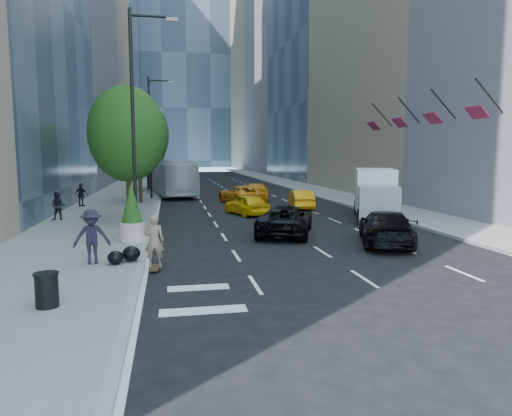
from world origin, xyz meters
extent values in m
plane|color=black|center=(0.00, 0.00, 0.00)|extent=(160.00, 160.00, 0.00)
cube|color=slate|center=(-9.00, 30.00, 0.07)|extent=(6.00, 120.00, 0.15)
cube|color=slate|center=(10.00, 30.00, 0.07)|extent=(4.00, 120.00, 0.15)
cube|color=#313F4C|center=(-22.00, 92.00, 30.00)|extent=(20.00, 28.00, 60.00)
cube|color=slate|center=(22.00, 74.00, 32.50)|extent=(20.00, 24.00, 65.00)
cube|color=gray|center=(22.00, 98.00, 25.00)|extent=(20.00, 24.00, 50.00)
cube|color=#313F4C|center=(0.00, 120.00, 45.00)|extent=(40.00, 20.00, 90.00)
cylinder|color=black|center=(-6.50, 4.00, 5.15)|extent=(0.16, 0.16, 10.00)
cylinder|color=black|center=(-5.60, 4.00, 9.85)|extent=(1.80, 0.12, 0.12)
cube|color=#99998C|center=(-4.70, 4.00, 9.75)|extent=(0.50, 0.22, 0.15)
cylinder|color=black|center=(-6.50, 22.00, 5.15)|extent=(0.16, 0.16, 10.00)
cylinder|color=black|center=(-5.60, 22.00, 9.85)|extent=(1.80, 0.12, 0.12)
cube|color=#99998C|center=(-4.70, 22.00, 9.75)|extent=(0.50, 0.22, 0.15)
cylinder|color=black|center=(-7.20, 9.00, 1.72)|extent=(0.30, 0.30, 3.15)
ellipsoid|color=#103A0F|center=(-7.20, 9.00, 4.98)|extent=(4.20, 4.20, 5.25)
cylinder|color=black|center=(-7.20, 19.00, 1.84)|extent=(0.30, 0.30, 3.38)
ellipsoid|color=#103A0F|center=(-7.20, 19.00, 5.32)|extent=(4.50, 4.50, 5.62)
cylinder|color=black|center=(-7.20, 32.00, 1.61)|extent=(0.30, 0.30, 2.93)
ellipsoid|color=#103A0F|center=(-7.20, 32.00, 4.63)|extent=(3.90, 3.90, 4.88)
cylinder|color=black|center=(-6.40, 40.00, 2.75)|extent=(0.14, 0.14, 5.20)
imported|color=black|center=(-6.40, 40.00, 4.35)|extent=(2.48, 0.53, 1.00)
cylinder|color=black|center=(11.15, 4.00, 6.85)|extent=(1.75, 0.08, 1.75)
cube|color=#942243|center=(10.50, 4.00, 6.00)|extent=(0.64, 1.30, 0.64)
cylinder|color=black|center=(11.15, 8.00, 6.85)|extent=(1.75, 0.08, 1.75)
cube|color=#942243|center=(10.50, 8.00, 6.00)|extent=(0.64, 1.30, 0.64)
cylinder|color=black|center=(11.15, 12.00, 6.85)|extent=(1.75, 0.08, 1.75)
cube|color=#942243|center=(10.50, 12.00, 6.00)|extent=(0.64, 1.30, 0.64)
cylinder|color=black|center=(11.15, 16.00, 6.85)|extent=(1.75, 0.08, 1.75)
cube|color=#942243|center=(10.50, 16.00, 6.00)|extent=(0.64, 1.30, 0.64)
imported|color=#846D52|center=(-5.51, -1.76, 0.90)|extent=(0.68, 0.47, 1.80)
imported|color=black|center=(0.50, 4.06, 0.72)|extent=(4.02, 5.67, 1.44)
imported|color=black|center=(4.20, 1.00, 0.74)|extent=(3.72, 5.52, 1.49)
imported|color=#EAB60C|center=(-0.16, 11.50, 0.67)|extent=(2.78, 4.23, 1.34)
imported|color=#FF9C0D|center=(4.20, 14.00, 0.66)|extent=(1.93, 4.17, 1.33)
imported|color=orange|center=(0.50, 18.00, 0.71)|extent=(3.57, 5.55, 1.42)
imported|color=orange|center=(2.18, 20.50, 0.72)|extent=(2.99, 5.28, 1.44)
imported|color=silver|center=(-4.80, 26.43, 1.67)|extent=(4.58, 12.30, 3.35)
cube|color=silver|center=(7.39, 8.94, 1.72)|extent=(3.62, 4.80, 2.51)
cube|color=gray|center=(6.25, 5.98, 1.07)|extent=(2.67, 2.51, 2.14)
cylinder|color=black|center=(5.21, 5.99, 0.47)|extent=(0.64, 0.99, 0.93)
cylinder|color=black|center=(7.03, 5.29, 0.47)|extent=(0.64, 0.99, 0.93)
cylinder|color=black|center=(7.01, 10.68, 0.47)|extent=(0.64, 0.99, 0.93)
cylinder|color=black|center=(8.83, 9.98, 0.47)|extent=(0.64, 0.99, 0.93)
imported|color=black|center=(-11.20, 10.09, 0.95)|extent=(0.81, 0.64, 1.61)
imported|color=black|center=(-11.20, 17.04, 0.98)|extent=(1.05, 0.67, 1.66)
imported|color=black|center=(-7.63, -0.97, 1.10)|extent=(1.32, 0.90, 1.89)
cylinder|color=black|center=(-8.01, -5.42, 0.56)|extent=(0.55, 0.55, 0.83)
cylinder|color=beige|center=(-6.60, 3.00, 0.56)|extent=(1.04, 1.04, 0.83)
cone|color=#103A0F|center=(-6.60, 3.00, 1.81)|extent=(0.93, 0.93, 1.66)
ellipsoid|color=black|center=(-6.35, -0.81, 0.42)|extent=(0.63, 0.69, 0.53)
ellipsoid|color=black|center=(-6.85, -1.20, 0.38)|extent=(0.55, 0.60, 0.47)
camera|label=1|loc=(-4.95, -17.12, 3.94)|focal=32.00mm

